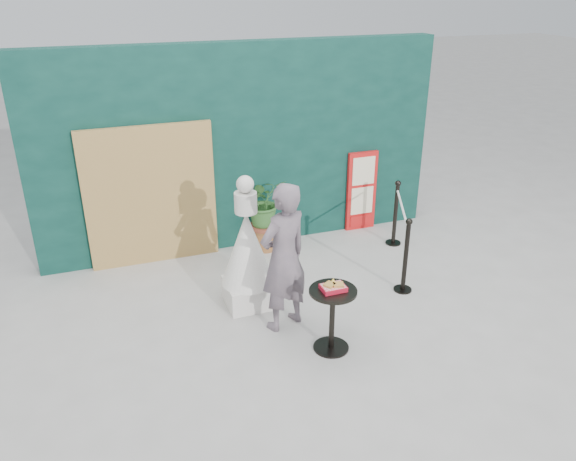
# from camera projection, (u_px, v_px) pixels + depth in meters

# --- Properties ---
(ground) EXTENTS (60.00, 60.00, 0.00)m
(ground) POSITION_uv_depth(u_px,v_px,m) (326.00, 356.00, 6.15)
(ground) COLOR #ADAAA5
(ground) RESTS_ON ground
(back_wall) EXTENTS (6.00, 0.30, 3.00)m
(back_wall) POSITION_uv_depth(u_px,v_px,m) (242.00, 148.00, 8.22)
(back_wall) COLOR #092B26
(back_wall) RESTS_ON ground
(bamboo_fence) EXTENTS (1.80, 0.08, 2.00)m
(bamboo_fence) POSITION_uv_depth(u_px,v_px,m) (151.00, 196.00, 7.81)
(bamboo_fence) COLOR tan
(bamboo_fence) RESTS_ON ground
(woman) EXTENTS (0.76, 0.64, 1.79)m
(woman) POSITION_uv_depth(u_px,v_px,m) (284.00, 258.00, 6.34)
(woman) COLOR slate
(woman) RESTS_ON ground
(menu_board) EXTENTS (0.50, 0.07, 1.30)m
(menu_board) POSITION_uv_depth(u_px,v_px,m) (362.00, 191.00, 9.00)
(menu_board) COLOR red
(menu_board) RESTS_ON ground
(statue) EXTENTS (0.67, 0.67, 1.71)m
(statue) POSITION_uv_depth(u_px,v_px,m) (247.00, 254.00, 6.86)
(statue) COLOR silver
(statue) RESTS_ON ground
(cafe_table) EXTENTS (0.52, 0.52, 0.75)m
(cafe_table) POSITION_uv_depth(u_px,v_px,m) (332.00, 310.00, 6.08)
(cafe_table) COLOR black
(cafe_table) RESTS_ON ground
(food_basket) EXTENTS (0.26, 0.19, 0.11)m
(food_basket) POSITION_uv_depth(u_px,v_px,m) (333.00, 287.00, 5.96)
(food_basket) COLOR red
(food_basket) RESTS_ON cafe_table
(planter) EXTENTS (0.67, 0.58, 1.13)m
(planter) POSITION_uv_depth(u_px,v_px,m) (264.00, 208.00, 8.33)
(planter) COLOR brown
(planter) RESTS_ON ground
(stanchion_barrier) EXTENTS (0.84, 1.54, 1.03)m
(stanchion_barrier) POSITION_uv_depth(u_px,v_px,m) (400.00, 234.00, 7.89)
(stanchion_barrier) COLOR black
(stanchion_barrier) RESTS_ON ground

